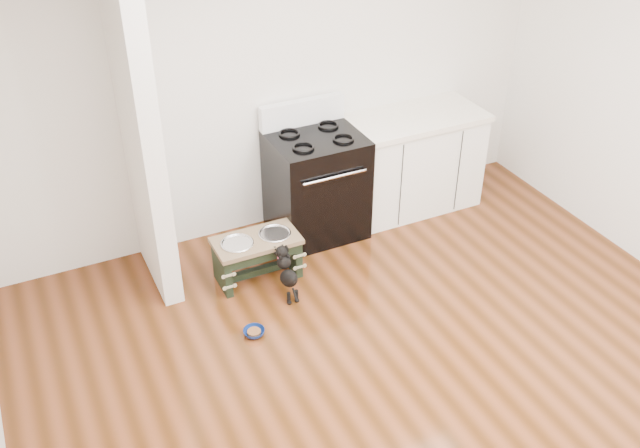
% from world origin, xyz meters
% --- Properties ---
extents(ground, '(5.00, 5.00, 0.00)m').
position_xyz_m(ground, '(0.00, 0.00, 0.00)').
color(ground, '#42220B').
rests_on(ground, ground).
extents(room_shell, '(5.00, 5.00, 5.00)m').
position_xyz_m(room_shell, '(0.00, 0.00, 1.62)').
color(room_shell, silver).
rests_on(room_shell, ground).
extents(partition_wall, '(0.15, 0.80, 2.70)m').
position_xyz_m(partition_wall, '(-1.18, 2.10, 1.35)').
color(partition_wall, silver).
rests_on(partition_wall, ground).
extents(oven_range, '(0.76, 0.69, 1.14)m').
position_xyz_m(oven_range, '(0.25, 2.16, 0.48)').
color(oven_range, black).
rests_on(oven_range, ground).
extents(cabinet_run, '(1.24, 0.64, 0.91)m').
position_xyz_m(cabinet_run, '(1.23, 2.18, 0.45)').
color(cabinet_run, white).
rests_on(cabinet_run, ground).
extents(dog_feeder, '(0.68, 0.36, 0.39)m').
position_xyz_m(dog_feeder, '(-0.47, 1.74, 0.27)').
color(dog_feeder, black).
rests_on(dog_feeder, ground).
extents(puppy, '(0.12, 0.35, 0.41)m').
position_xyz_m(puppy, '(-0.35, 1.43, 0.23)').
color(puppy, black).
rests_on(puppy, ground).
extents(floor_bowl, '(0.21, 0.21, 0.05)m').
position_xyz_m(floor_bowl, '(-0.76, 1.10, 0.03)').
color(floor_bowl, navy).
rests_on(floor_bowl, ground).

